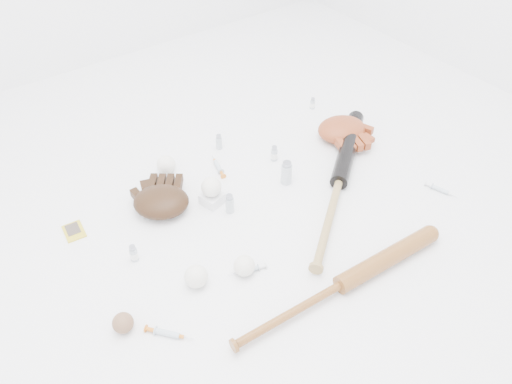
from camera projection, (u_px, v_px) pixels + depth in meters
bat_dark at (339, 181)px, 1.97m from camera, size 0.82×0.65×0.07m
bat_wood at (341, 284)px, 1.60m from camera, size 0.87×0.11×0.06m
glove_dark at (161, 201)px, 1.87m from camera, size 0.35×0.35×0.09m
glove_tan at (342, 129)px, 2.21m from camera, size 0.33×0.33×0.09m
trading_card at (74, 231)px, 1.82m from camera, size 0.08×0.10×0.01m
pedestal at (212, 199)px, 1.92m from camera, size 0.09×0.09×0.04m
baseball_on_pedestal at (211, 187)px, 1.88m from camera, size 0.08×0.08×0.08m
baseball_left at (196, 276)px, 1.62m from camera, size 0.08×0.08×0.08m
baseball_upper at (166, 165)px, 2.04m from camera, size 0.08×0.08×0.08m
baseball_mid at (244, 266)px, 1.65m from camera, size 0.07×0.07×0.07m
baseball_aged at (123, 323)px, 1.50m from camera, size 0.06×0.06×0.06m
syringe_0 at (167, 333)px, 1.50m from camera, size 0.13×0.15×0.02m
syringe_1 at (249, 270)px, 1.68m from camera, size 0.15×0.07×0.02m
syringe_2 at (218, 167)px, 2.08m from camera, size 0.07×0.17×0.02m
syringe_3 at (440, 190)px, 1.97m from camera, size 0.07×0.15×0.02m
syringe_4 at (351, 136)px, 2.24m from camera, size 0.15×0.12×0.02m
vial_0 at (274, 153)px, 2.10m from camera, size 0.03×0.03×0.07m
vial_1 at (313, 103)px, 2.40m from camera, size 0.02×0.02×0.06m
vial_2 at (230, 203)px, 1.87m from camera, size 0.03×0.03×0.08m
vial_3 at (287, 172)px, 1.99m from camera, size 0.04×0.04×0.10m
vial_4 at (134, 253)px, 1.70m from camera, size 0.03×0.03×0.07m
vial_5 at (219, 142)px, 2.16m from camera, size 0.03×0.03×0.07m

